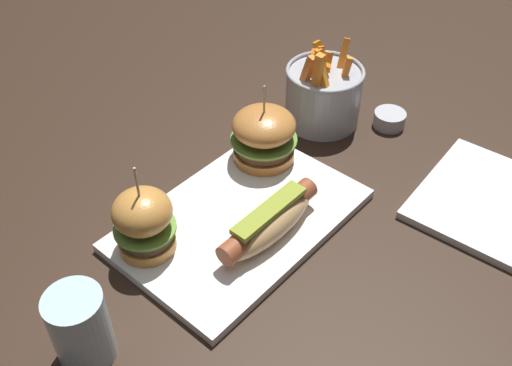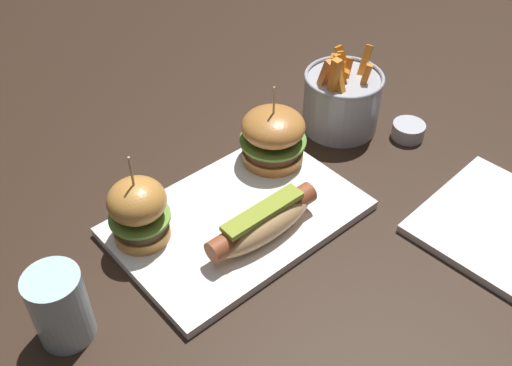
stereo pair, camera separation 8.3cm
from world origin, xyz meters
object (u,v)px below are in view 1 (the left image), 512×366
(hot_dog, at_px, (271,220))
(slider_left, at_px, (144,222))
(sauce_ramekin, at_px, (389,119))
(water_glass, at_px, (81,328))
(slider_right, at_px, (264,135))
(fries_bucket, at_px, (323,94))
(side_plate, at_px, (498,205))
(platter_main, at_px, (240,220))

(hot_dog, xyz_separation_m, slider_left, (-0.13, 0.11, 0.02))
(sauce_ramekin, height_order, water_glass, water_glass)
(slider_left, xyz_separation_m, slider_right, (0.24, 0.01, -0.00))
(slider_left, distance_m, water_glass, 0.16)
(slider_right, bearing_deg, fries_bucket, 1.05)
(slider_left, height_order, side_plate, slider_left)
(side_plate, bearing_deg, sauce_ramekin, 72.77)
(platter_main, bearing_deg, hot_dog, -84.73)
(slider_left, height_order, sauce_ramekin, slider_left)
(side_plate, bearing_deg, platter_main, 135.90)
(sauce_ramekin, bearing_deg, slider_right, 156.97)
(slider_right, height_order, sauce_ramekin, slider_right)
(slider_right, bearing_deg, water_glass, -169.89)
(side_plate, bearing_deg, fries_bucket, 88.73)
(sauce_ramekin, relative_size, side_plate, 0.25)
(slider_right, distance_m, water_glass, 0.40)
(side_plate, xyz_separation_m, water_glass, (-0.54, 0.25, 0.04))
(slider_right, relative_size, fries_bucket, 0.87)
(platter_main, xyz_separation_m, sauce_ramekin, (0.34, -0.03, 0.01))
(fries_bucket, distance_m, sauce_ramekin, 0.12)
(water_glass, bearing_deg, fries_bucket, 7.56)
(sauce_ramekin, bearing_deg, platter_main, 174.43)
(side_plate, bearing_deg, water_glass, 154.99)
(hot_dog, height_order, sauce_ramekin, hot_dog)
(hot_dog, bearing_deg, slider_left, 140.13)
(water_glass, bearing_deg, platter_main, 2.02)
(platter_main, distance_m, fries_bucket, 0.29)
(slider_left, relative_size, slider_right, 1.05)
(platter_main, height_order, water_glass, water_glass)
(fries_bucket, xyz_separation_m, water_glass, (-0.55, -0.07, -0.00))
(platter_main, bearing_deg, side_plate, -44.10)
(hot_dog, distance_m, fries_bucket, 0.30)
(hot_dog, xyz_separation_m, water_glass, (-0.28, 0.04, 0.01))
(platter_main, xyz_separation_m, fries_bucket, (0.28, 0.06, 0.05))
(fries_bucket, bearing_deg, slider_right, -178.95)
(fries_bucket, xyz_separation_m, sauce_ramekin, (0.06, -0.10, -0.04))
(sauce_ramekin, bearing_deg, hot_dog, -176.62)
(hot_dog, bearing_deg, side_plate, -38.19)
(slider_left, distance_m, side_plate, 0.51)
(fries_bucket, xyz_separation_m, side_plate, (-0.01, -0.33, -0.05))
(hot_dog, xyz_separation_m, sauce_ramekin, (0.34, 0.02, -0.03))
(sauce_ramekin, bearing_deg, fries_bucket, 123.46)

